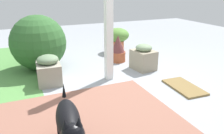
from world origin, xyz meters
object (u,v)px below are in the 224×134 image
terracotta_pot_spiky (118,49)px  doormat (184,87)px  porch_pillar (109,17)px  round_shrub (38,43)px  stone_planter_far (49,70)px  stone_planter_nearest (143,58)px  dog (69,122)px  terracotta_pot_broad (118,37)px

terracotta_pot_spiky → doormat: bearing=-166.7°
porch_pillar → terracotta_pot_spiky: size_ratio=3.76×
round_shrub → stone_planter_far: bearing=-177.0°
stone_planter_nearest → doormat: size_ratio=0.70×
round_shrub → doormat: round_shrub is taller
doormat → round_shrub: bearing=46.9°
porch_pillar → terracotta_pot_spiky: 1.21m
porch_pillar → stone_planter_far: size_ratio=4.14×
round_shrub → dog: bearing=179.0°
dog → stone_planter_nearest: bearing=-46.7°
terracotta_pot_broad → terracotta_pot_spiky: size_ratio=1.03×
porch_pillar → round_shrub: (0.95, 0.98, -0.52)m
doormat → terracotta_pot_broad: bearing=1.8°
stone_planter_nearest → terracotta_pot_spiky: terracotta_pot_spiky is taller
stone_planter_far → terracotta_pot_broad: 2.17m
dog → porch_pillar: bearing=-34.1°
terracotta_pot_broad → dog: 3.49m
round_shrub → terracotta_pot_spiky: bearing=-96.5°
dog → terracotta_pot_broad: bearing=-32.1°
round_shrub → dog: 2.47m
stone_planter_nearest → terracotta_pot_spiky: size_ratio=0.88×
stone_planter_nearest → round_shrub: 1.93m
stone_planter_far → terracotta_pot_broad: (1.24, -1.77, 0.12)m
stone_planter_far → round_shrub: 0.80m
porch_pillar → round_shrub: porch_pillar is taller
stone_planter_nearest → dog: dog is taller
porch_pillar → terracotta_pot_broad: bearing=-29.8°
stone_planter_nearest → terracotta_pot_spiky: bearing=21.4°
doormat → porch_pillar: bearing=48.3°
porch_pillar → dog: bearing=145.9°
stone_planter_far → doormat: 2.11m
porch_pillar → round_shrub: bearing=45.7°
stone_planter_nearest → doormat: 1.01m
terracotta_pot_spiky → dog: dog is taller
terracotta_pot_spiky → terracotta_pot_broad: bearing=-24.4°
porch_pillar → terracotta_pot_broad: size_ratio=3.66×
stone_planter_far → round_shrub: bearing=3.0°
porch_pillar → stone_planter_far: bearing=77.5°
terracotta_pot_broad → dog: size_ratio=0.68×
porch_pillar → stone_planter_far: 1.25m
terracotta_pot_spiky → dog: (-2.29, 1.55, 0.07)m
stone_planter_far → terracotta_pot_broad: terracotta_pot_broad is taller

